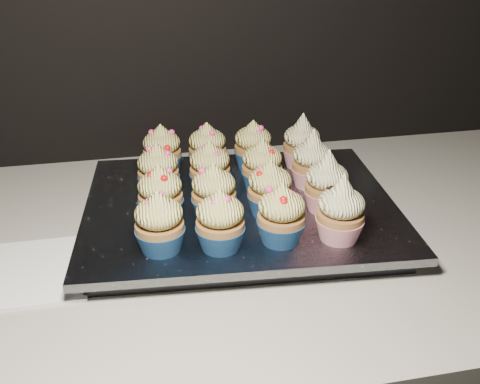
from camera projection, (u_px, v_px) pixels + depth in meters
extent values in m
cube|color=beige|center=(113.00, 253.00, 0.77)|extent=(2.44, 0.64, 0.04)
cube|color=white|center=(31.00, 271.00, 0.70)|extent=(0.15, 0.15, 0.00)
cube|color=black|center=(240.00, 215.00, 0.81)|extent=(0.45, 0.35, 0.02)
cube|color=silver|center=(240.00, 205.00, 0.80)|extent=(0.48, 0.39, 0.01)
cone|color=navy|center=(161.00, 239.00, 0.68)|extent=(0.06, 0.06, 0.03)
ellipsoid|color=#F1E379|center=(159.00, 213.00, 0.66)|extent=(0.06, 0.06, 0.04)
cone|color=#F1E379|center=(157.00, 197.00, 0.65)|extent=(0.03, 0.03, 0.02)
cone|color=navy|center=(220.00, 237.00, 0.68)|extent=(0.06, 0.06, 0.03)
ellipsoid|color=#F1E379|center=(220.00, 211.00, 0.66)|extent=(0.06, 0.06, 0.04)
cone|color=#F1E379|center=(220.00, 195.00, 0.65)|extent=(0.03, 0.03, 0.02)
cone|color=navy|center=(281.00, 231.00, 0.69)|extent=(0.06, 0.06, 0.03)
ellipsoid|color=#F1E379|center=(282.00, 205.00, 0.68)|extent=(0.06, 0.06, 0.04)
cone|color=#F1E379|center=(282.00, 189.00, 0.67)|extent=(0.03, 0.03, 0.02)
cone|color=#B91932|center=(339.00, 228.00, 0.70)|extent=(0.06, 0.06, 0.03)
ellipsoid|color=#FEF6B2|center=(341.00, 203.00, 0.68)|extent=(0.06, 0.06, 0.04)
cone|color=#FEF6B2|center=(343.00, 184.00, 0.67)|extent=(0.03, 0.03, 0.03)
cone|color=navy|center=(162.00, 210.00, 0.75)|extent=(0.06, 0.06, 0.03)
ellipsoid|color=#F1E379|center=(160.00, 185.00, 0.73)|extent=(0.06, 0.06, 0.04)
cone|color=#F1E379|center=(158.00, 170.00, 0.72)|extent=(0.03, 0.03, 0.02)
cone|color=navy|center=(214.00, 208.00, 0.75)|extent=(0.06, 0.06, 0.03)
ellipsoid|color=#F1E379|center=(214.00, 184.00, 0.73)|extent=(0.06, 0.06, 0.04)
cone|color=#F1E379|center=(213.00, 168.00, 0.72)|extent=(0.03, 0.03, 0.02)
cone|color=navy|center=(269.00, 204.00, 0.76)|extent=(0.06, 0.06, 0.03)
ellipsoid|color=#F1E379|center=(270.00, 180.00, 0.74)|extent=(0.06, 0.06, 0.04)
cone|color=#F1E379|center=(270.00, 165.00, 0.73)|extent=(0.03, 0.03, 0.02)
cone|color=#B91932|center=(325.00, 200.00, 0.77)|extent=(0.06, 0.06, 0.03)
ellipsoid|color=#FEF6B2|center=(327.00, 176.00, 0.75)|extent=(0.06, 0.06, 0.04)
cone|color=#FEF6B2|center=(329.00, 158.00, 0.74)|extent=(0.03, 0.03, 0.03)
cone|color=navy|center=(159.00, 185.00, 0.81)|extent=(0.06, 0.06, 0.03)
ellipsoid|color=#F1E379|center=(158.00, 162.00, 0.80)|extent=(0.06, 0.06, 0.04)
cone|color=#F1E379|center=(156.00, 148.00, 0.79)|extent=(0.03, 0.03, 0.02)
cone|color=navy|center=(210.00, 182.00, 0.82)|extent=(0.06, 0.06, 0.03)
ellipsoid|color=#F1E379|center=(210.00, 160.00, 0.80)|extent=(0.06, 0.06, 0.04)
cone|color=#F1E379|center=(209.00, 146.00, 0.79)|extent=(0.03, 0.03, 0.02)
cone|color=navy|center=(262.00, 180.00, 0.83)|extent=(0.06, 0.06, 0.03)
ellipsoid|color=#F1E379|center=(262.00, 158.00, 0.81)|extent=(0.06, 0.06, 0.04)
cone|color=#F1E379|center=(262.00, 144.00, 0.80)|extent=(0.03, 0.03, 0.02)
cone|color=#B91932|center=(311.00, 176.00, 0.84)|extent=(0.06, 0.06, 0.03)
ellipsoid|color=#FEF6B2|center=(312.00, 154.00, 0.82)|extent=(0.06, 0.06, 0.04)
cone|color=#FEF6B2|center=(313.00, 137.00, 0.81)|extent=(0.03, 0.03, 0.03)
cone|color=navy|center=(163.00, 164.00, 0.88)|extent=(0.06, 0.06, 0.03)
ellipsoid|color=#F1E379|center=(161.00, 142.00, 0.87)|extent=(0.06, 0.06, 0.04)
cone|color=#F1E379|center=(161.00, 129.00, 0.85)|extent=(0.03, 0.03, 0.02)
cone|color=navy|center=(208.00, 162.00, 0.89)|extent=(0.06, 0.06, 0.03)
ellipsoid|color=#F1E379|center=(207.00, 141.00, 0.87)|extent=(0.06, 0.06, 0.04)
cone|color=#F1E379|center=(207.00, 127.00, 0.86)|extent=(0.03, 0.03, 0.02)
cone|color=navy|center=(253.00, 159.00, 0.90)|extent=(0.06, 0.06, 0.03)
ellipsoid|color=#F1E379|center=(253.00, 138.00, 0.88)|extent=(0.06, 0.06, 0.04)
cone|color=#F1E379|center=(253.00, 125.00, 0.87)|extent=(0.03, 0.03, 0.02)
cone|color=#B91932|center=(301.00, 158.00, 0.91)|extent=(0.06, 0.06, 0.03)
ellipsoid|color=#FEF6B2|center=(302.00, 137.00, 0.89)|extent=(0.06, 0.06, 0.04)
cone|color=#FEF6B2|center=(303.00, 121.00, 0.88)|extent=(0.03, 0.03, 0.03)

